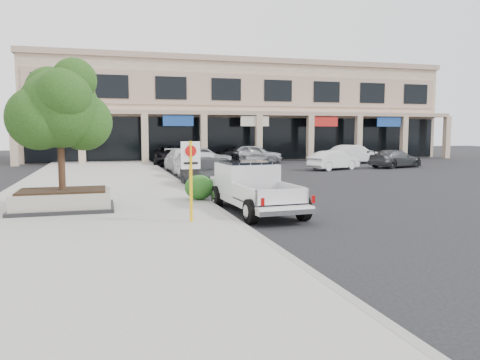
{
  "coord_description": "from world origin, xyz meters",
  "views": [
    {
      "loc": [
        -5.14,
        -12.73,
        2.73
      ],
      "look_at": [
        -1.06,
        1.5,
        1.18
      ],
      "focal_mm": 35.0,
      "sensor_mm": 36.0,
      "label": 1
    }
  ],
  "objects_px": {
    "curb_car_c": "(185,160)",
    "curb_car_d": "(171,155)",
    "pickup_truck": "(256,188)",
    "lot_car_a": "(203,157)",
    "planter": "(63,200)",
    "no_parking_sign": "(191,170)",
    "lot_car_b": "(334,160)",
    "curb_car_a": "(208,172)",
    "lot_car_e": "(255,154)",
    "lot_car_c": "(395,159)",
    "curb_car_b": "(198,166)",
    "lot_car_d": "(246,154)",
    "planter_tree": "(64,110)",
    "lot_car_f": "(353,154)"
  },
  "relations": [
    {
      "from": "curb_car_c",
      "to": "curb_car_d",
      "type": "bearing_deg",
      "value": 88.41
    },
    {
      "from": "pickup_truck",
      "to": "lot_car_a",
      "type": "xyz_separation_m",
      "value": [
        2.35,
        20.42,
        -0.06
      ]
    },
    {
      "from": "planter",
      "to": "no_parking_sign",
      "type": "bearing_deg",
      "value": -40.17
    },
    {
      "from": "no_parking_sign",
      "to": "lot_car_b",
      "type": "relative_size",
      "value": 0.57
    },
    {
      "from": "curb_car_a",
      "to": "curb_car_c",
      "type": "bearing_deg",
      "value": 82.06
    },
    {
      "from": "no_parking_sign",
      "to": "lot_car_e",
      "type": "height_order",
      "value": "no_parking_sign"
    },
    {
      "from": "curb_car_d",
      "to": "lot_car_c",
      "type": "relative_size",
      "value": 1.26
    },
    {
      "from": "curb_car_b",
      "to": "lot_car_c",
      "type": "bearing_deg",
      "value": 9.85
    },
    {
      "from": "lot_car_b",
      "to": "curb_car_a",
      "type": "bearing_deg",
      "value": 106.66
    },
    {
      "from": "lot_car_d",
      "to": "planter",
      "type": "bearing_deg",
      "value": 139.16
    },
    {
      "from": "no_parking_sign",
      "to": "lot_car_a",
      "type": "height_order",
      "value": "no_parking_sign"
    },
    {
      "from": "lot_car_c",
      "to": "planter",
      "type": "bearing_deg",
      "value": 105.36
    },
    {
      "from": "lot_car_d",
      "to": "planter_tree",
      "type": "bearing_deg",
      "value": 139.25
    },
    {
      "from": "planter_tree",
      "to": "lot_car_a",
      "type": "height_order",
      "value": "planter_tree"
    },
    {
      "from": "curb_car_b",
      "to": "lot_car_f",
      "type": "relative_size",
      "value": 0.96
    },
    {
      "from": "lot_car_c",
      "to": "lot_car_d",
      "type": "height_order",
      "value": "lot_car_d"
    },
    {
      "from": "lot_car_b",
      "to": "curb_car_c",
      "type": "bearing_deg",
      "value": 63.97
    },
    {
      "from": "pickup_truck",
      "to": "lot_car_f",
      "type": "xyz_separation_m",
      "value": [
        15.17,
        20.34,
        -0.06
      ]
    },
    {
      "from": "planter_tree",
      "to": "lot_car_b",
      "type": "xyz_separation_m",
      "value": [
        16.74,
        13.54,
        -2.75
      ]
    },
    {
      "from": "curb_car_d",
      "to": "lot_car_d",
      "type": "height_order",
      "value": "curb_car_d"
    },
    {
      "from": "lot_car_b",
      "to": "lot_car_d",
      "type": "relative_size",
      "value": 0.78
    },
    {
      "from": "curb_car_c",
      "to": "lot_car_d",
      "type": "relative_size",
      "value": 1.04
    },
    {
      "from": "no_parking_sign",
      "to": "curb_car_b",
      "type": "xyz_separation_m",
      "value": [
        2.68,
        12.82,
        -0.88
      ]
    },
    {
      "from": "pickup_truck",
      "to": "curb_car_b",
      "type": "xyz_separation_m",
      "value": [
        0.18,
        11.11,
        -0.09
      ]
    },
    {
      "from": "planter_tree",
      "to": "no_parking_sign",
      "type": "xyz_separation_m",
      "value": [
        3.56,
        -3.28,
        -1.78
      ]
    },
    {
      "from": "lot_car_a",
      "to": "lot_car_f",
      "type": "xyz_separation_m",
      "value": [
        12.82,
        -0.08,
        0.0
      ]
    },
    {
      "from": "no_parking_sign",
      "to": "lot_car_a",
      "type": "relative_size",
      "value": 0.5
    },
    {
      "from": "planter",
      "to": "lot_car_d",
      "type": "height_order",
      "value": "lot_car_d"
    },
    {
      "from": "curb_car_c",
      "to": "lot_car_c",
      "type": "bearing_deg",
      "value": -3.16
    },
    {
      "from": "curb_car_d",
      "to": "lot_car_e",
      "type": "height_order",
      "value": "curb_car_d"
    },
    {
      "from": "curb_car_d",
      "to": "curb_car_a",
      "type": "bearing_deg",
      "value": -84.62
    },
    {
      "from": "curb_car_b",
      "to": "lot_car_d",
      "type": "bearing_deg",
      "value": 56.56
    },
    {
      "from": "lot_car_b",
      "to": "planter_tree",
      "type": "bearing_deg",
      "value": 108.27
    },
    {
      "from": "no_parking_sign",
      "to": "lot_car_f",
      "type": "xyz_separation_m",
      "value": [
        17.67,
        22.05,
        -0.85
      ]
    },
    {
      "from": "planter_tree",
      "to": "pickup_truck",
      "type": "height_order",
      "value": "planter_tree"
    },
    {
      "from": "lot_car_f",
      "to": "curb_car_d",
      "type": "bearing_deg",
      "value": 64.92
    },
    {
      "from": "curb_car_b",
      "to": "lot_car_f",
      "type": "height_order",
      "value": "lot_car_f"
    },
    {
      "from": "lot_car_f",
      "to": "lot_car_a",
      "type": "bearing_deg",
      "value": 73.97
    },
    {
      "from": "no_parking_sign",
      "to": "lot_car_f",
      "type": "relative_size",
      "value": 0.48
    },
    {
      "from": "lot_car_b",
      "to": "lot_car_e",
      "type": "relative_size",
      "value": 0.87
    },
    {
      "from": "pickup_truck",
      "to": "lot_car_b",
      "type": "xyz_separation_m",
      "value": [
        10.67,
        15.11,
        -0.18
      ]
    },
    {
      "from": "lot_car_c",
      "to": "curb_car_d",
      "type": "bearing_deg",
      "value": 48.54
    },
    {
      "from": "no_parking_sign",
      "to": "lot_car_e",
      "type": "xyz_separation_m",
      "value": [
        9.96,
        24.99,
        -0.84
      ]
    },
    {
      "from": "planter",
      "to": "lot_car_c",
      "type": "relative_size",
      "value": 0.7
    },
    {
      "from": "lot_car_e",
      "to": "lot_car_f",
      "type": "distance_m",
      "value": 8.25
    },
    {
      "from": "curb_car_b",
      "to": "curb_car_d",
      "type": "relative_size",
      "value": 0.79
    },
    {
      "from": "pickup_truck",
      "to": "planter_tree",
      "type": "bearing_deg",
      "value": 162.31
    },
    {
      "from": "planter_tree",
      "to": "curb_car_d",
      "type": "distance_m",
      "value": 22.31
    },
    {
      "from": "lot_car_a",
      "to": "lot_car_d",
      "type": "bearing_deg",
      "value": -42.94
    },
    {
      "from": "curb_car_d",
      "to": "lot_car_d",
      "type": "xyz_separation_m",
      "value": [
        6.75,
        1.46,
        -0.08
      ]
    }
  ]
}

